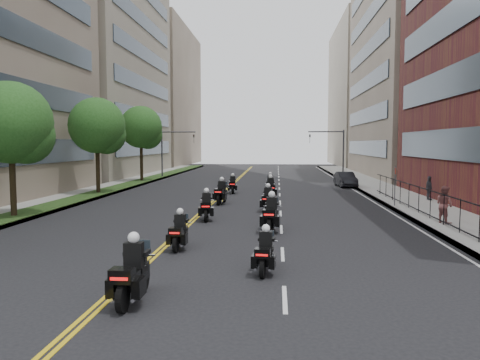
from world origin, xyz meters
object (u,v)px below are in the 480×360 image
object	(u,v)px
motorcycle_8	(233,185)
motorcycle_5	(268,200)
motorcycle_0	(132,275)
motorcycle_9	(270,183)
motorcycle_6	(221,193)
motorcycle_4	(206,207)
pedestrian_b	(444,205)
motorcycle_2	(179,233)
parked_sedan	(345,179)
motorcycle_3	(271,215)
pedestrian_c	(429,188)
motorcycle_7	(271,189)
motorcycle_1	(265,254)

from	to	relation	value
motorcycle_8	motorcycle_5	bearing A→B (deg)	-75.98
motorcycle_0	motorcycle_9	size ratio (longest dim) A/B	1.14
motorcycle_6	motorcycle_9	bearing A→B (deg)	77.48
motorcycle_4	pedestrian_b	bearing A→B (deg)	-10.43
motorcycle_5	pedestrian_b	xyz separation A→B (m)	(8.77, -4.43, 0.41)
motorcycle_9	motorcycle_2	bearing A→B (deg)	-103.15
motorcycle_5	motorcycle_8	distance (m)	10.41
parked_sedan	pedestrian_b	distance (m)	20.98
motorcycle_0	motorcycle_2	bearing A→B (deg)	91.02
motorcycle_9	pedestrian_b	bearing A→B (deg)	-68.09
pedestrian_b	motorcycle_3	bearing A→B (deg)	75.83
motorcycle_8	pedestrian_c	world-z (taller)	pedestrian_c
motorcycle_4	motorcycle_6	size ratio (longest dim) A/B	0.94
motorcycle_8	motorcycle_6	bearing A→B (deg)	-94.09
motorcycle_9	parked_sedan	world-z (taller)	motorcycle_9
motorcycle_2	motorcycle_6	distance (m)	13.53
motorcycle_2	pedestrian_c	distance (m)	21.13
motorcycle_4	motorcycle_5	size ratio (longest dim) A/B	1.01
motorcycle_0	motorcycle_3	size ratio (longest dim) A/B	0.97
motorcycle_0	motorcycle_4	size ratio (longest dim) A/B	1.06
motorcycle_0	pedestrian_c	distance (m)	25.92
motorcycle_8	pedestrian_c	size ratio (longest dim) A/B	1.33
pedestrian_b	motorcycle_0	bearing A→B (deg)	107.76
motorcycle_6	pedestrian_b	size ratio (longest dim) A/B	1.33
motorcycle_4	parked_sedan	distance (m)	22.43
motorcycle_0	motorcycle_8	bearing A→B (deg)	90.26
pedestrian_c	motorcycle_6	bearing A→B (deg)	95.67
motorcycle_4	motorcycle_5	world-z (taller)	motorcycle_4
motorcycle_0	motorcycle_3	distance (m)	10.60
motorcycle_3	motorcycle_8	distance (m)	16.75
motorcycle_2	parked_sedan	world-z (taller)	motorcycle_2
motorcycle_7	motorcycle_9	xyz separation A→B (m)	(-0.09, 6.41, -0.09)
motorcycle_4	motorcycle_7	distance (m)	10.31
motorcycle_6	motorcycle_9	size ratio (longest dim) A/B	1.14
motorcycle_9	pedestrian_c	distance (m)	13.36
motorcycle_1	pedestrian_b	xyz separation A→B (m)	(8.57, 9.03, 0.47)
motorcycle_4	pedestrian_c	bearing A→B (deg)	25.35
motorcycle_6	parked_sedan	size ratio (longest dim) A/B	0.58
motorcycle_1	motorcycle_2	xyz separation A→B (m)	(-3.39, 3.07, 0.02)
motorcycle_5	motorcycle_6	world-z (taller)	motorcycle_6
motorcycle_3	motorcycle_2	bearing A→B (deg)	-126.13
motorcycle_5	parked_sedan	distance (m)	17.88
motorcycle_3	parked_sedan	xyz separation A→B (m)	(6.67, 22.92, -0.04)
motorcycle_2	motorcycle_8	size ratio (longest dim) A/B	0.96
motorcycle_5	parked_sedan	bearing A→B (deg)	72.25
motorcycle_0	motorcycle_6	size ratio (longest dim) A/B	0.99
motorcycle_4	motorcycle_9	xyz separation A→B (m)	(3.17, 16.19, -0.05)
motorcycle_3	motorcycle_7	xyz separation A→B (m)	(-0.22, 12.70, -0.02)
motorcycle_0	parked_sedan	distance (m)	34.46
motorcycle_0	motorcycle_9	bearing A→B (deg)	84.31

